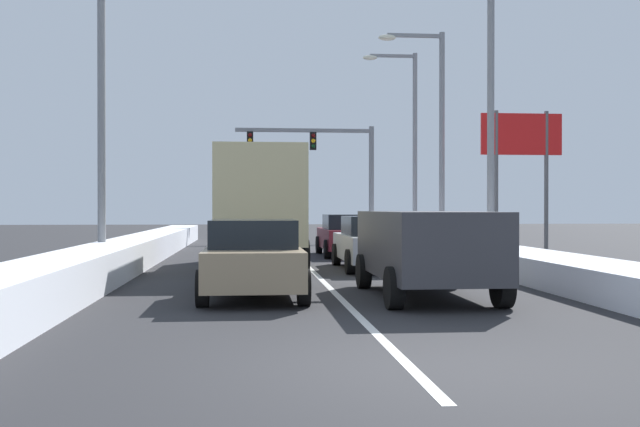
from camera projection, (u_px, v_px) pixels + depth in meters
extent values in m
plane|color=#28282B|center=(312.00, 270.00, 20.96)|extent=(120.00, 120.00, 0.00)
cube|color=silver|center=(303.00, 262.00, 24.17)|extent=(0.14, 35.49, 0.01)
cube|color=white|center=(463.00, 251.00, 24.67)|extent=(1.90, 35.49, 0.63)
cube|color=white|center=(137.00, 250.00, 23.67)|extent=(1.43, 35.49, 0.80)
cube|color=#38383D|center=(425.00, 244.00, 14.52)|extent=(1.95, 4.90, 1.25)
cube|color=black|center=(460.00, 234.00, 12.12)|extent=(1.56, 0.06, 0.55)
cube|color=red|center=(413.00, 257.00, 12.06)|extent=(0.20, 0.08, 0.28)
cube|color=red|center=(507.00, 256.00, 12.21)|extent=(0.20, 0.08, 0.28)
cylinder|color=black|center=(364.00, 271.00, 16.13)|extent=(0.25, 0.74, 0.74)
cylinder|color=black|center=(450.00, 271.00, 16.31)|extent=(0.25, 0.74, 0.74)
cylinder|color=black|center=(394.00, 288.00, 12.75)|extent=(0.25, 0.74, 0.74)
cylinder|color=black|center=(502.00, 287.00, 12.93)|extent=(0.25, 0.74, 0.74)
cube|color=#B7BABF|center=(374.00, 247.00, 21.18)|extent=(1.82, 4.50, 0.70)
cube|color=black|center=(375.00, 226.00, 21.03)|extent=(1.64, 2.20, 0.55)
cube|color=red|center=(361.00, 247.00, 18.93)|extent=(0.24, 0.08, 0.14)
cube|color=red|center=(415.00, 247.00, 19.06)|extent=(0.24, 0.08, 0.14)
cylinder|color=black|center=(336.00, 254.00, 22.64)|extent=(0.22, 0.66, 0.66)
cylinder|color=black|center=(394.00, 254.00, 22.81)|extent=(0.22, 0.66, 0.66)
cylinder|color=black|center=(350.00, 262.00, 19.56)|extent=(0.22, 0.66, 0.66)
cylinder|color=black|center=(417.00, 261.00, 19.72)|extent=(0.22, 0.66, 0.66)
cube|color=maroon|center=(347.00, 239.00, 27.20)|extent=(1.82, 4.50, 0.70)
cube|color=black|center=(348.00, 222.00, 27.05)|extent=(1.64, 2.20, 0.55)
cube|color=red|center=(335.00, 238.00, 24.94)|extent=(0.24, 0.08, 0.14)
cube|color=red|center=(376.00, 238.00, 25.07)|extent=(0.24, 0.08, 0.14)
cylinder|color=black|center=(319.00, 245.00, 28.66)|extent=(0.22, 0.66, 0.66)
cylinder|color=black|center=(365.00, 245.00, 28.83)|extent=(0.22, 0.66, 0.66)
cylinder|color=black|center=(327.00, 249.00, 25.57)|extent=(0.22, 0.66, 0.66)
cylinder|color=black|center=(379.00, 249.00, 25.74)|extent=(0.22, 0.66, 0.66)
cube|color=#937F60|center=(253.00, 264.00, 14.67)|extent=(1.82, 4.50, 0.70)
cube|color=black|center=(253.00, 234.00, 14.52)|extent=(1.64, 2.20, 0.55)
cube|color=red|center=(212.00, 267.00, 12.42)|extent=(0.24, 0.08, 0.14)
cube|color=red|center=(295.00, 267.00, 12.55)|extent=(0.24, 0.08, 0.14)
cylinder|color=black|center=(211.00, 273.00, 16.13)|extent=(0.22, 0.66, 0.66)
cylinder|color=black|center=(293.00, 272.00, 16.30)|extent=(0.22, 0.66, 0.66)
cylinder|color=black|center=(202.00, 288.00, 13.05)|extent=(0.22, 0.66, 0.66)
cylinder|color=black|center=(304.00, 287.00, 13.22)|extent=(0.22, 0.66, 0.66)
cube|color=navy|center=(258.00, 214.00, 24.31)|extent=(2.35, 2.20, 2.00)
cube|color=#D1C18C|center=(259.00, 197.00, 20.72)|extent=(2.35, 5.00, 2.60)
cylinder|color=black|center=(223.00, 247.00, 24.51)|extent=(0.28, 0.92, 0.92)
cylinder|color=black|center=(292.00, 247.00, 24.72)|extent=(0.28, 0.92, 0.92)
cylinder|color=black|center=(216.00, 258.00, 19.13)|extent=(0.28, 0.92, 0.92)
cylinder|color=black|center=(304.00, 257.00, 19.34)|extent=(0.28, 0.92, 0.92)
cube|color=black|center=(251.00, 236.00, 29.24)|extent=(1.82, 4.50, 0.70)
cube|color=black|center=(251.00, 221.00, 29.08)|extent=(1.64, 2.20, 0.55)
cube|color=red|center=(232.00, 235.00, 26.98)|extent=(0.24, 0.08, 0.14)
cube|color=red|center=(270.00, 235.00, 27.11)|extent=(0.24, 0.08, 0.14)
cylinder|color=black|center=(229.00, 242.00, 30.70)|extent=(0.22, 0.66, 0.66)
cylinder|color=black|center=(273.00, 242.00, 30.87)|extent=(0.22, 0.66, 0.66)
cylinder|color=black|center=(227.00, 246.00, 27.61)|extent=(0.22, 0.66, 0.66)
cylinder|color=black|center=(275.00, 246.00, 27.78)|extent=(0.22, 0.66, 0.66)
cylinder|color=slate|center=(371.00, 183.00, 40.67)|extent=(0.28, 0.28, 6.20)
cube|color=slate|center=(304.00, 130.00, 40.30)|extent=(7.40, 0.20, 0.20)
cube|color=black|center=(313.00, 141.00, 40.35)|extent=(0.34, 0.34, 0.95)
sphere|color=#4C0A0A|center=(313.00, 136.00, 40.17)|extent=(0.22, 0.22, 0.22)
sphere|color=#F2AD14|center=(313.00, 141.00, 40.17)|extent=(0.22, 0.22, 0.22)
sphere|color=#0C3819|center=(313.00, 146.00, 40.17)|extent=(0.22, 0.22, 0.22)
cube|color=black|center=(250.00, 141.00, 40.03)|extent=(0.34, 0.34, 0.95)
sphere|color=#4C0A0A|center=(250.00, 135.00, 39.84)|extent=(0.22, 0.22, 0.22)
sphere|color=#F2AD14|center=(250.00, 140.00, 39.85)|extent=(0.22, 0.22, 0.22)
sphere|color=#0C3819|center=(250.00, 146.00, 39.85)|extent=(0.22, 0.22, 0.22)
cylinder|color=gray|center=(491.00, 119.00, 23.07)|extent=(0.22, 0.22, 9.02)
cylinder|color=gray|center=(442.00, 142.00, 29.51)|extent=(0.22, 0.22, 8.70)
cube|color=gray|center=(415.00, 36.00, 29.38)|extent=(2.20, 0.14, 0.14)
ellipsoid|color=#EAE5C6|center=(387.00, 38.00, 29.28)|extent=(0.70, 0.36, 0.24)
cylinder|color=gray|center=(415.00, 149.00, 35.97)|extent=(0.22, 0.22, 9.22)
cube|color=gray|center=(393.00, 56.00, 35.83)|extent=(2.20, 0.14, 0.14)
ellipsoid|color=#EAE5C6|center=(370.00, 58.00, 35.73)|extent=(0.70, 0.36, 0.24)
cylinder|color=gray|center=(102.00, 118.00, 20.57)|extent=(0.22, 0.22, 8.46)
cylinder|color=#59595B|center=(496.00, 182.00, 28.72)|extent=(0.16, 0.16, 5.50)
cylinder|color=#59595B|center=(546.00, 182.00, 28.91)|extent=(0.16, 0.16, 5.50)
cube|color=red|center=(521.00, 134.00, 28.81)|extent=(3.20, 0.12, 1.60)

